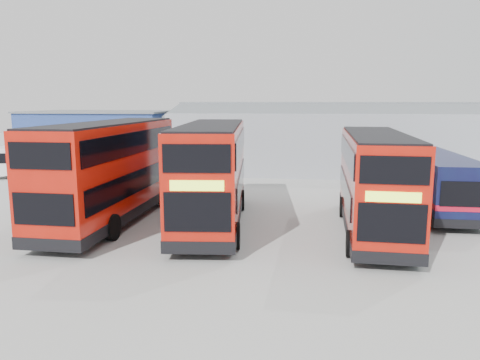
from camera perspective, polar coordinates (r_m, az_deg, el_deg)
ground_plane at (r=23.16m, az=-1.76°, el=-5.40°), size 120.00×120.00×0.00m
office_block at (r=43.87m, az=-16.46°, el=4.76°), size 12.30×8.32×5.12m
maintenance_shed at (r=42.48m, az=13.24°, el=4.79°), size 30.50×12.00×5.89m
double_decker_left at (r=23.98m, az=-15.54°, el=0.82°), size 3.31×11.89×4.99m
double_decker_centre at (r=22.80m, az=-3.43°, el=0.63°), size 3.81×11.82×4.92m
double_decker_right at (r=22.14m, az=16.11°, el=-0.44°), size 3.15×10.96×4.58m
single_decker_blue at (r=28.49m, az=22.28°, el=-0.09°), size 2.86×11.55×3.12m
panel_van at (r=42.35m, az=-25.42°, el=2.38°), size 3.27×5.83×2.41m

